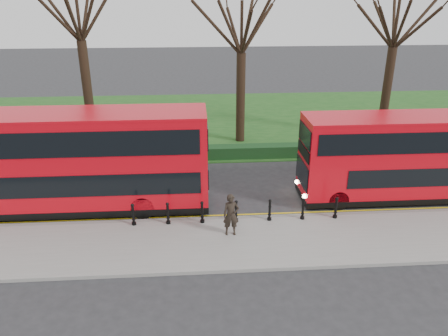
{
  "coord_description": "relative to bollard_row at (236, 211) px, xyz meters",
  "views": [
    {
      "loc": [
        -1.13,
        -18.57,
        10.05
      ],
      "look_at": [
        0.22,
        0.5,
        2.0
      ],
      "focal_mm": 35.0,
      "sensor_mm": 36.0,
      "label": 1
    }
  ],
  "objects": [
    {
      "name": "kerb",
      "position": [
        -0.63,
        0.35,
        -0.58
      ],
      "size": [
        60.0,
        0.25,
        0.16
      ],
      "primitive_type": "cube",
      "color": "slate",
      "rests_on": "ground"
    },
    {
      "name": "ground",
      "position": [
        -0.63,
        1.35,
        -0.65
      ],
      "size": [
        120.0,
        120.0,
        0.0
      ],
      "primitive_type": "plane",
      "color": "#28282B",
      "rests_on": "ground"
    },
    {
      "name": "pavement",
      "position": [
        -0.63,
        -1.65,
        -0.58
      ],
      "size": [
        60.0,
        4.0,
        0.15
      ],
      "primitive_type": "cube",
      "color": "gray",
      "rests_on": "ground"
    },
    {
      "name": "hedge",
      "position": [
        -0.63,
        8.15,
        -0.25
      ],
      "size": [
        60.0,
        0.9,
        0.8
      ],
      "primitive_type": "cube",
      "color": "black",
      "rests_on": "ground"
    },
    {
      "name": "bus_rear",
      "position": [
        8.83,
        2.14,
        1.51
      ],
      "size": [
        10.78,
        2.48,
        4.29
      ],
      "color": "red",
      "rests_on": "ground"
    },
    {
      "name": "tree_mid",
      "position": [
        1.37,
        11.35,
        7.27
      ],
      "size": [
        6.98,
        6.98,
        10.91
      ],
      "color": "black",
      "rests_on": "ground"
    },
    {
      "name": "tree_right",
      "position": [
        11.37,
        11.35,
        7.64
      ],
      "size": [
        7.3,
        7.3,
        11.4
      ],
      "color": "black",
      "rests_on": "ground"
    },
    {
      "name": "yellow_line_inner",
      "position": [
        -0.63,
        0.85,
        -0.64
      ],
      "size": [
        60.0,
        0.1,
        0.01
      ],
      "primitive_type": "cube",
      "color": "yellow",
      "rests_on": "ground"
    },
    {
      "name": "bus_lead",
      "position": [
        -7.2,
        2.06,
        1.76
      ],
      "size": [
        12.0,
        2.75,
        4.77
      ],
      "color": "red",
      "rests_on": "ground"
    },
    {
      "name": "pedestrian",
      "position": [
        -0.32,
        -1.08,
        0.43
      ],
      "size": [
        0.69,
        0.46,
        1.86
      ],
      "primitive_type": "imported",
      "rotation": [
        0.0,
        0.0,
        0.02
      ],
      "color": "black",
      "rests_on": "pavement"
    },
    {
      "name": "bollard_row",
      "position": [
        0.0,
        0.0,
        0.0
      ],
      "size": [
        9.3,
        0.15,
        1.0
      ],
      "color": "black",
      "rests_on": "pavement"
    },
    {
      "name": "tree_left",
      "position": [
        -8.63,
        11.35,
        8.41
      ],
      "size": [
        7.97,
        7.97,
        12.46
      ],
      "color": "black",
      "rests_on": "ground"
    },
    {
      "name": "grass_verge",
      "position": [
        -0.63,
        16.35,
        -0.62
      ],
      "size": [
        60.0,
        18.0,
        0.06
      ],
      "primitive_type": "cube",
      "color": "#184717",
      "rests_on": "ground"
    },
    {
      "name": "yellow_line_outer",
      "position": [
        -0.63,
        0.65,
        -0.64
      ],
      "size": [
        60.0,
        0.1,
        0.01
      ],
      "primitive_type": "cube",
      "color": "yellow",
      "rests_on": "ground"
    }
  ]
}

